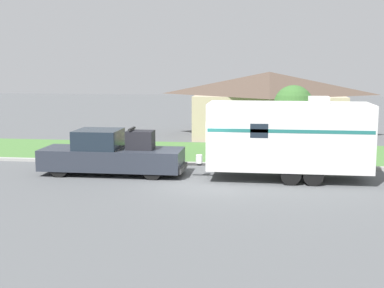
% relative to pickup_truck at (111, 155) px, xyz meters
% --- Properties ---
extents(ground_plane, '(120.00, 120.00, 0.00)m').
position_rel_pickup_truck_xyz_m(ground_plane, '(3.90, -1.24, -0.87)').
color(ground_plane, '#515456').
extents(curb_strip, '(80.00, 0.30, 0.14)m').
position_rel_pickup_truck_xyz_m(curb_strip, '(3.90, 2.51, -0.80)').
color(curb_strip, '#999993').
rests_on(curb_strip, ground_plane).
extents(lawn_strip, '(80.00, 7.00, 0.03)m').
position_rel_pickup_truck_xyz_m(lawn_strip, '(3.90, 6.16, -0.85)').
color(lawn_strip, '#477538').
rests_on(lawn_strip, ground_plane).
extents(house_across_street, '(10.06, 7.16, 4.23)m').
position_rel_pickup_truck_xyz_m(house_across_street, '(6.84, 13.28, 1.32)').
color(house_across_street, tan).
rests_on(house_across_street, ground_plane).
extents(pickup_truck, '(6.22, 2.02, 2.05)m').
position_rel_pickup_truck_xyz_m(pickup_truck, '(0.00, 0.00, 0.00)').
color(pickup_truck, black).
rests_on(pickup_truck, ground_plane).
extents(travel_trailer, '(7.48, 2.49, 3.45)m').
position_rel_pickup_truck_xyz_m(travel_trailer, '(7.54, -0.00, 0.95)').
color(travel_trailer, black).
rests_on(travel_trailer, ground_plane).
extents(mailbox, '(0.48, 0.20, 1.23)m').
position_rel_pickup_truck_xyz_m(mailbox, '(-1.35, 3.07, 0.08)').
color(mailbox, brown).
rests_on(mailbox, ground_plane).
extents(tree_in_yard, '(2.01, 2.01, 3.68)m').
position_rel_pickup_truck_xyz_m(tree_in_yard, '(8.01, 5.59, 1.79)').
color(tree_in_yard, brown).
rests_on(tree_in_yard, ground_plane).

